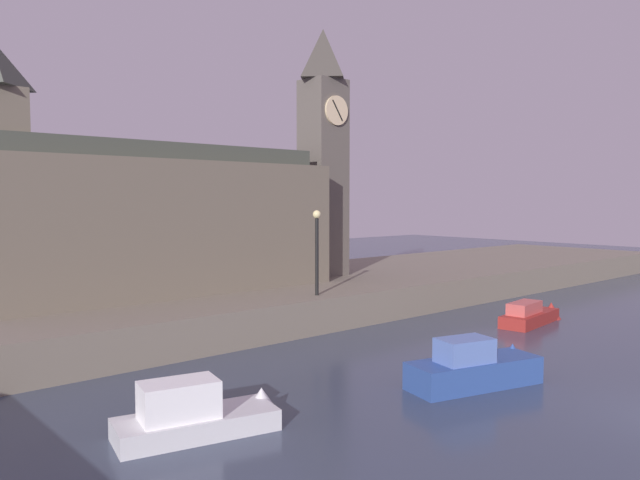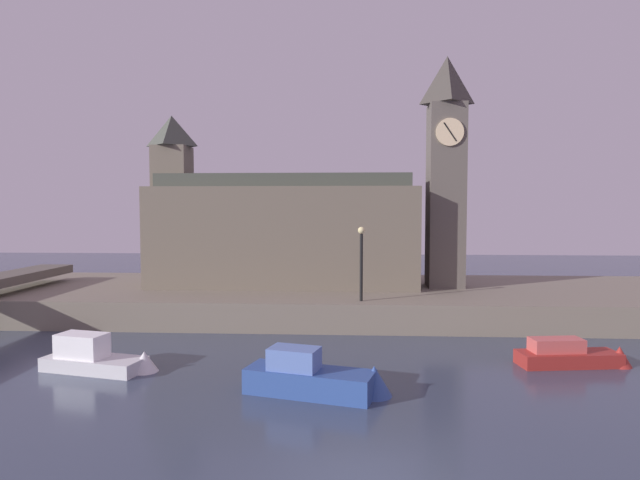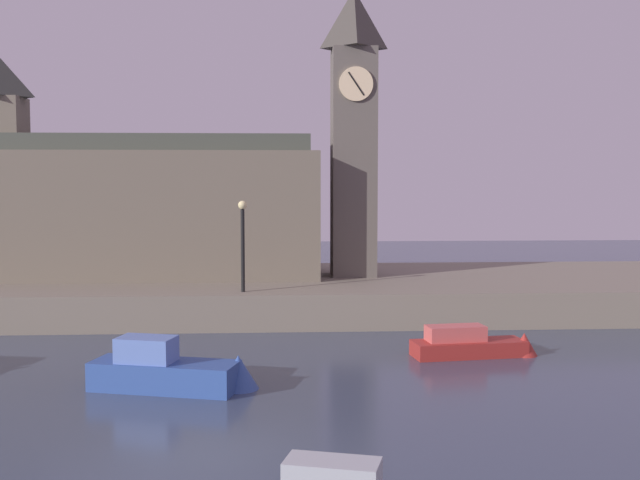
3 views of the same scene
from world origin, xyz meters
The scene contains 8 objects.
ground_plane centered at (0.00, 0.00, 0.00)m, with size 120.00×120.00×0.00m, color #384256.
far_embankment centered at (0.00, 20.00, 0.75)m, with size 70.00×12.00×1.50m, color slate.
clock_tower centered at (5.34, 20.38, 8.49)m, with size 2.28×2.33×13.52m.
parliament_hall centered at (-4.81, 20.66, 4.86)m, with size 15.94×5.34×10.29m.
streetlamp centered at (0.28, 15.08, 3.85)m, with size 0.36×0.36×3.75m.
boat_ferry_white centered at (-9.60, 7.71, 0.46)m, with size 4.78×2.28×1.62m.
boat_dinghy_red centered at (8.72, 9.41, 0.38)m, with size 4.62×1.76×1.26m.
boat_tour_blue centered at (-1.22, 5.55, 0.54)m, with size 5.18×2.50×1.64m.
Camera 2 is at (-0.29, -12.09, 6.20)m, focal length 30.45 mm.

